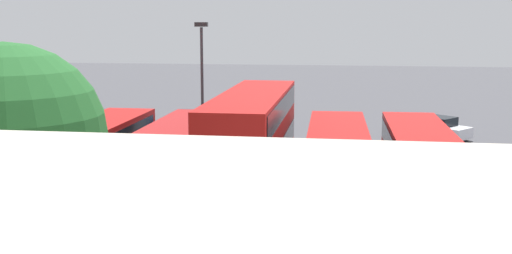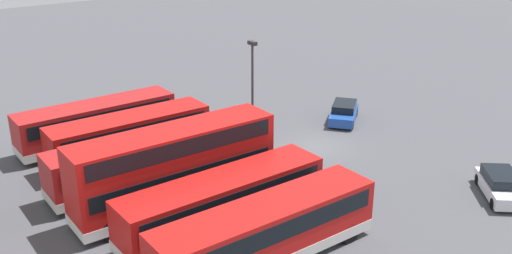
{
  "view_description": "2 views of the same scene",
  "coord_description": "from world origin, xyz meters",
  "px_view_note": "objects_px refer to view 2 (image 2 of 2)",
  "views": [
    {
      "loc": [
        -5.62,
        36.75,
        7.49
      ],
      "look_at": [
        -0.78,
        3.89,
        1.77
      ],
      "focal_mm": 43.12,
      "sensor_mm": 36.0,
      "label": 1
    },
    {
      "loc": [
        -27.25,
        24.66,
        15.71
      ],
      "look_at": [
        2.23,
        3.45,
        1.56
      ],
      "focal_mm": 40.76,
      "sensor_mm": 36.0,
      "label": 2
    }
  ],
  "objects_px": {
    "bus_single_deck_fifth": "(130,136)",
    "waste_bin_yellow": "(251,116)",
    "bus_single_deck_sixth": "(97,122)",
    "car_hatchback_silver": "(501,185)",
    "car_small_green": "(344,112)",
    "bus_single_deck_near_end": "(267,231)",
    "bus_single_deck_second": "(223,202)",
    "lamp_post_tall": "(252,87)",
    "bus_double_decker_third": "(175,166)",
    "bus_single_deck_fourth": "(147,158)"
  },
  "relations": [
    {
      "from": "car_small_green",
      "to": "bus_single_deck_near_end",
      "type": "bearing_deg",
      "value": 125.76
    },
    {
      "from": "bus_single_deck_second",
      "to": "bus_single_deck_fourth",
      "type": "xyz_separation_m",
      "value": [
        7.14,
        0.71,
        0.0
      ]
    },
    {
      "from": "car_small_green",
      "to": "lamp_post_tall",
      "type": "distance_m",
      "value": 9.54
    },
    {
      "from": "bus_double_decker_third",
      "to": "bus_single_deck_fifth",
      "type": "bearing_deg",
      "value": -5.32
    },
    {
      "from": "bus_single_deck_fifth",
      "to": "lamp_post_tall",
      "type": "relative_size",
      "value": 1.41
    },
    {
      "from": "bus_single_deck_fifth",
      "to": "lamp_post_tall",
      "type": "bearing_deg",
      "value": -114.69
    },
    {
      "from": "bus_single_deck_fifth",
      "to": "waste_bin_yellow",
      "type": "height_order",
      "value": "bus_single_deck_fifth"
    },
    {
      "from": "car_small_green",
      "to": "waste_bin_yellow",
      "type": "relative_size",
      "value": 4.56
    },
    {
      "from": "bus_single_deck_fifth",
      "to": "bus_single_deck_sixth",
      "type": "bearing_deg",
      "value": 12.47
    },
    {
      "from": "waste_bin_yellow",
      "to": "car_small_green",
      "type": "bearing_deg",
      "value": -124.43
    },
    {
      "from": "bus_single_deck_near_end",
      "to": "bus_single_deck_second",
      "type": "xyz_separation_m",
      "value": [
        3.5,
        0.11,
        -0.0
      ]
    },
    {
      "from": "bus_single_deck_fourth",
      "to": "bus_single_deck_fifth",
      "type": "bearing_deg",
      "value": -9.3
    },
    {
      "from": "bus_single_deck_near_end",
      "to": "lamp_post_tall",
      "type": "height_order",
      "value": "lamp_post_tall"
    },
    {
      "from": "lamp_post_tall",
      "to": "waste_bin_yellow",
      "type": "relative_size",
      "value": 7.84
    },
    {
      "from": "car_hatchback_silver",
      "to": "lamp_post_tall",
      "type": "bearing_deg",
      "value": 28.71
    },
    {
      "from": "bus_single_deck_near_end",
      "to": "bus_single_deck_sixth",
      "type": "distance_m",
      "value": 18.11
    },
    {
      "from": "bus_single_deck_sixth",
      "to": "bus_single_deck_second",
      "type": "bearing_deg",
      "value": -176.52
    },
    {
      "from": "bus_single_deck_second",
      "to": "lamp_post_tall",
      "type": "distance_m",
      "value": 10.83
    },
    {
      "from": "bus_single_deck_fourth",
      "to": "car_small_green",
      "type": "distance_m",
      "value": 16.75
    },
    {
      "from": "bus_single_deck_second",
      "to": "bus_single_deck_sixth",
      "type": "xyz_separation_m",
      "value": [
        14.58,
        0.89,
        -0.0
      ]
    },
    {
      "from": "bus_double_decker_third",
      "to": "lamp_post_tall",
      "type": "relative_size",
      "value": 1.54
    },
    {
      "from": "bus_single_deck_fifth",
      "to": "waste_bin_yellow",
      "type": "bearing_deg",
      "value": -84.56
    },
    {
      "from": "bus_single_deck_near_end",
      "to": "car_hatchback_silver",
      "type": "height_order",
      "value": "bus_single_deck_near_end"
    },
    {
      "from": "bus_single_deck_second",
      "to": "bus_single_deck_fifth",
      "type": "bearing_deg",
      "value": 0.44
    },
    {
      "from": "lamp_post_tall",
      "to": "bus_single_deck_sixth",
      "type": "bearing_deg",
      "value": 49.21
    },
    {
      "from": "car_small_green",
      "to": "waste_bin_yellow",
      "type": "bearing_deg",
      "value": 55.57
    },
    {
      "from": "bus_single_deck_fifth",
      "to": "lamp_post_tall",
      "type": "distance_m",
      "value": 8.49
    },
    {
      "from": "car_small_green",
      "to": "waste_bin_yellow",
      "type": "height_order",
      "value": "car_small_green"
    },
    {
      "from": "bus_single_deck_sixth",
      "to": "car_hatchback_silver",
      "type": "xyz_separation_m",
      "value": [
        -20.7,
        -15.61,
        -0.92
      ]
    },
    {
      "from": "bus_double_decker_third",
      "to": "bus_single_deck_fourth",
      "type": "distance_m",
      "value": 3.69
    },
    {
      "from": "bus_single_deck_fifth",
      "to": "car_small_green",
      "type": "height_order",
      "value": "bus_single_deck_fifth"
    },
    {
      "from": "bus_double_decker_third",
      "to": "lamp_post_tall",
      "type": "xyz_separation_m",
      "value": [
        4.04,
        -7.98,
        1.94
      ]
    },
    {
      "from": "bus_single_deck_sixth",
      "to": "waste_bin_yellow",
      "type": "xyz_separation_m",
      "value": [
        -2.66,
        -11.07,
        -1.15
      ]
    },
    {
      "from": "car_small_green",
      "to": "lamp_post_tall",
      "type": "xyz_separation_m",
      "value": [
        -0.34,
        8.78,
        3.69
      ]
    },
    {
      "from": "car_small_green",
      "to": "bus_single_deck_fourth",
      "type": "bearing_deg",
      "value": 92.71
    },
    {
      "from": "bus_single_deck_fifth",
      "to": "bus_single_deck_sixth",
      "type": "distance_m",
      "value": 3.72
    },
    {
      "from": "bus_single_deck_near_end",
      "to": "waste_bin_yellow",
      "type": "distance_m",
      "value": 18.45
    },
    {
      "from": "bus_single_deck_near_end",
      "to": "bus_single_deck_second",
      "type": "height_order",
      "value": "same"
    },
    {
      "from": "bus_single_deck_sixth",
      "to": "car_small_green",
      "type": "relative_size",
      "value": 2.51
    },
    {
      "from": "bus_single_deck_near_end",
      "to": "car_hatchback_silver",
      "type": "relative_size",
      "value": 2.62
    },
    {
      "from": "bus_single_deck_fourth",
      "to": "car_hatchback_silver",
      "type": "bearing_deg",
      "value": -130.69
    },
    {
      "from": "bus_double_decker_third",
      "to": "bus_single_deck_fourth",
      "type": "relative_size",
      "value": 0.97
    },
    {
      "from": "bus_single_deck_fourth",
      "to": "bus_single_deck_sixth",
      "type": "relative_size",
      "value": 1.09
    },
    {
      "from": "bus_single_deck_fourth",
      "to": "bus_single_deck_fifth",
      "type": "height_order",
      "value": "same"
    },
    {
      "from": "bus_single_deck_sixth",
      "to": "bus_double_decker_third",
      "type": "bearing_deg",
      "value": -179.4
    },
    {
      "from": "car_hatchback_silver",
      "to": "bus_single_deck_fourth",
      "type": "bearing_deg",
      "value": 49.31
    },
    {
      "from": "bus_single_deck_second",
      "to": "bus_double_decker_third",
      "type": "xyz_separation_m",
      "value": [
        3.55,
        0.77,
        0.83
      ]
    },
    {
      "from": "bus_single_deck_near_end",
      "to": "bus_single_deck_second",
      "type": "bearing_deg",
      "value": 1.85
    },
    {
      "from": "car_hatchback_silver",
      "to": "bus_single_deck_fifth",
      "type": "bearing_deg",
      "value": 40.94
    },
    {
      "from": "bus_single_deck_fourth",
      "to": "car_hatchback_silver",
      "type": "distance_m",
      "value": 20.37
    }
  ]
}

